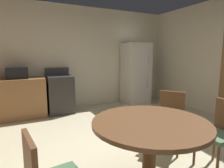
# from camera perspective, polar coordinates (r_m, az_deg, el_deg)

# --- Properties ---
(ground_plane) EXTENTS (14.00, 14.00, 0.00)m
(ground_plane) POSITION_cam_1_polar(r_m,az_deg,el_deg) (2.84, 5.79, -21.31)
(ground_plane) COLOR beige
(wall_back) EXTENTS (5.97, 0.12, 2.70)m
(wall_back) POSITION_cam_1_polar(r_m,az_deg,el_deg) (5.24, -11.75, 7.78)
(wall_back) COLOR beige
(wall_back) RESTS_ON ground
(kitchen_counter) EXTENTS (1.88, 0.60, 0.90)m
(kitchen_counter) POSITION_cam_1_polar(r_m,az_deg,el_deg) (4.79, -30.78, -4.20)
(kitchen_counter) COLOR olive
(kitchen_counter) RESTS_ON ground
(oven_range) EXTENTS (0.60, 0.60, 1.10)m
(oven_range) POSITION_cam_1_polar(r_m,az_deg,el_deg) (4.85, -15.43, -2.92)
(oven_range) COLOR #2D2B28
(oven_range) RESTS_ON ground
(refrigerator) EXTENTS (0.68, 0.68, 1.76)m
(refrigerator) POSITION_cam_1_polar(r_m,az_deg,el_deg) (5.57, 7.17, 3.09)
(refrigerator) COLOR silver
(refrigerator) RESTS_ON ground
(microwave) EXTENTS (0.44, 0.32, 0.26)m
(microwave) POSITION_cam_1_polar(r_m,az_deg,el_deg) (4.69, -26.72, 3.03)
(microwave) COLOR black
(microwave) RESTS_ON kitchen_counter
(dining_table) EXTENTS (1.19, 1.19, 0.76)m
(dining_table) POSITION_cam_1_polar(r_m,az_deg,el_deg) (2.05, 11.34, -15.02)
(dining_table) COLOR brown
(dining_table) RESTS_ON ground
(chair_northeast) EXTENTS (0.56, 0.56, 0.87)m
(chair_northeast) POSITION_cam_1_polar(r_m,az_deg,el_deg) (3.02, 17.02, -9.37)
(chair_northeast) COLOR brown
(chair_northeast) RESTS_ON ground
(chair_east) EXTENTS (0.43, 0.43, 0.87)m
(chair_east) POSITION_cam_1_polar(r_m,az_deg,el_deg) (2.74, 30.16, -12.05)
(chair_east) COLOR brown
(chair_east) RESTS_ON ground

